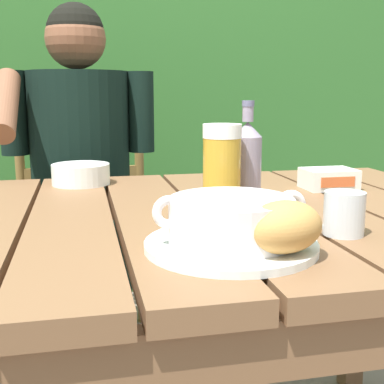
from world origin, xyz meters
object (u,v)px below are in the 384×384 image
Objects in this scene: serving_plate at (231,245)px; butter_tub at (329,179)px; soup_bowl at (231,219)px; beer_glass at (222,168)px; person_eating at (80,166)px; beer_bottle at (247,161)px; chair_near_diner at (83,221)px; bread_roll at (284,227)px; water_glass_small at (344,213)px; diner_bowl at (81,174)px; table_knife at (299,227)px.

butter_tub is (0.37, 0.42, 0.02)m from serving_plate.
serving_plate is at bearing 0.00° from soup_bowl.
beer_glass is 1.39× the size of butter_tub.
person_eating reaches higher than beer_bottle.
beer_bottle is (0.34, -0.65, 0.09)m from person_eating.
chair_near_diner is 6.99× the size of bread_roll.
chair_near_diner is at bearing 111.71° from beer_bottle.
serving_plate is 1.22× the size of beer_bottle.
water_glass_small is 0.50× the size of diner_bowl.
soup_bowl is at bearing -112.42° from beer_bottle.
bread_roll is 0.37m from beer_bottle.
diner_bowl is at bearing 137.55° from beer_bottle.
beer_bottle reaches higher than water_glass_small.
diner_bowl is (-0.42, 0.57, -0.01)m from water_glass_small.
person_eating reaches higher than beer_glass.
beer_bottle is at bearing 67.58° from soup_bowl.
water_glass_small is 0.42m from butter_tub.
butter_tub is at bearing -17.95° from diner_bowl.
chair_near_diner reaches higher than bread_roll.
beer_bottle reaches higher than bread_roll.
person_eating is 8.38× the size of diner_bowl.
beer_glass is at bearing -73.19° from chair_near_diner.
chair_near_diner is 0.31m from person_eating.
water_glass_small is at bearing 34.47° from bread_roll.
soup_bowl is 0.26m from beer_glass.
beer_glass reaches higher than table_knife.
butter_tub is at bearing -51.22° from chair_near_diner.
chair_near_diner is 0.84× the size of person_eating.
chair_near_diner is at bearing 89.19° from person_eating.
beer_bottle is (0.34, -0.86, 0.32)m from chair_near_diner.
serving_plate is 0.65m from diner_bowl.
beer_glass is at bearing -144.79° from beer_bottle.
beer_glass reaches higher than soup_bowl.
water_glass_small reaches higher than diner_bowl.
person_eating is 5.15× the size of soup_bowl.
diner_bowl reaches higher than table_knife.
beer_bottle is 0.23m from table_knife.
soup_bowl is at bearing -131.87° from butter_tub.
chair_near_diner is at bearing 90.00° from diner_bowl.
serving_plate is at bearing -150.59° from table_knife.
water_glass_small is 0.43× the size of table_knife.
table_knife is (0.09, 0.15, -0.04)m from bread_roll.
person_eating reaches higher than bread_roll.
person_eating is at bearing 105.35° from bread_roll.
soup_bowl is at bearing -79.23° from chair_near_diner.
serving_plate is at bearing -76.85° from person_eating.
table_knife is at bearing 29.41° from soup_bowl.
bread_roll is (0.28, -1.22, 0.28)m from chair_near_diner.
table_knife is (0.15, 0.08, -0.04)m from soup_bowl.
person_eating reaches higher than butter_tub.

